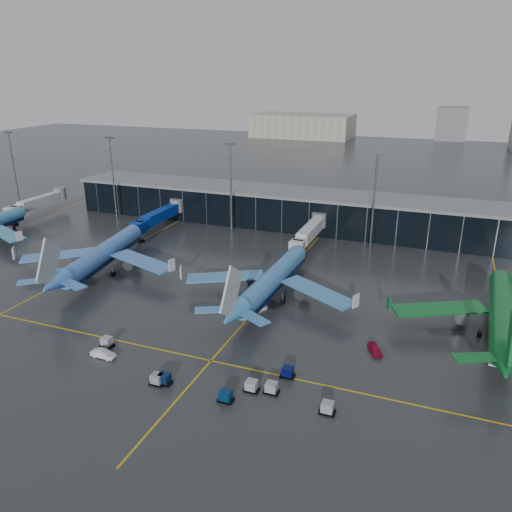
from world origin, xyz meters
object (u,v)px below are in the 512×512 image
(airliner_arkefly, at_px, (102,243))
(service_van_white, at_px, (103,354))
(baggage_carts, at_px, (221,381))
(airliner_aer_lingus, at_px, (504,300))
(airliner_klm_near, at_px, (273,268))
(mobile_airstair, at_px, (258,306))
(service_van_red, at_px, (375,349))

(airliner_arkefly, relative_size, service_van_white, 10.72)
(baggage_carts, bearing_deg, airliner_aer_lingus, 38.72)
(airliner_klm_near, distance_m, airliner_aer_lingus, 42.33)
(airliner_aer_lingus, height_order, mobile_airstair, airliner_aer_lingus)
(airliner_aer_lingus, bearing_deg, mobile_airstair, -169.04)
(service_van_white, bearing_deg, airliner_aer_lingus, -62.15)
(service_van_red, relative_size, service_van_white, 0.97)
(airliner_aer_lingus, xyz_separation_m, service_van_red, (-19.40, -14.10, -6.08))
(mobile_airstair, xyz_separation_m, service_van_red, (23.75, -7.91, -0.08))
(airliner_klm_near, xyz_separation_m, mobile_airstair, (-0.82, -6.40, -5.87))
(airliner_arkefly, xyz_separation_m, baggage_carts, (44.39, -31.42, -6.15))
(airliner_klm_near, height_order, mobile_airstair, airliner_klm_near)
(airliner_aer_lingus, height_order, baggage_carts, airliner_aer_lingus)
(service_van_red, height_order, service_van_white, service_van_white)
(airliner_aer_lingus, xyz_separation_m, mobile_airstair, (-43.15, -6.19, -6.00))
(airliner_arkefly, relative_size, baggage_carts, 1.09)
(airliner_arkefly, height_order, airliner_klm_near, airliner_arkefly)
(baggage_carts, bearing_deg, service_van_red, 41.17)
(airliner_arkefly, height_order, baggage_carts, airliner_arkefly)
(service_van_white, bearing_deg, mobile_airstair, -33.92)
(airliner_klm_near, xyz_separation_m, baggage_carts, (3.03, -31.71, -5.88))
(airliner_klm_near, distance_m, mobile_airstair, 8.72)
(airliner_arkefly, distance_m, airliner_klm_near, 41.36)
(service_van_red, bearing_deg, airliner_aer_lingus, 8.87)
(baggage_carts, distance_m, service_van_red, 26.44)
(baggage_carts, xyz_separation_m, service_van_white, (-21.05, 0.04, -0.07))
(airliner_arkefly, xyz_separation_m, service_van_red, (64.29, -14.02, -6.22))
(airliner_arkefly, xyz_separation_m, service_van_white, (23.34, -31.38, -6.22))
(airliner_klm_near, height_order, airliner_aer_lingus, airliner_aer_lingus)
(baggage_carts, bearing_deg, airliner_klm_near, 95.46)
(airliner_arkefly, distance_m, service_van_red, 66.10)
(airliner_aer_lingus, relative_size, mobile_airstair, 11.63)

